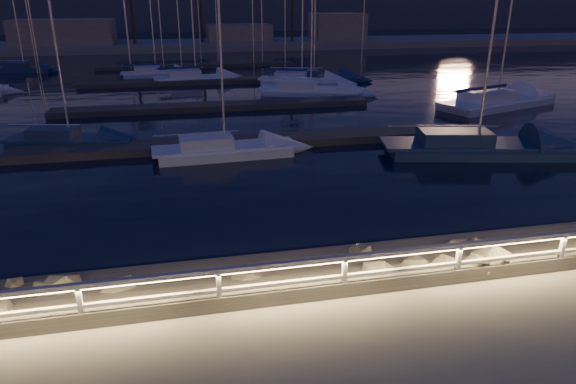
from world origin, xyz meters
name	(u,v)px	position (x,y,z in m)	size (l,w,h in m)	color
ground	(304,299)	(0.00, 0.00, 0.00)	(400.00, 400.00, 0.00)	gray
harbor_water	(210,101)	(0.00, 31.22, -0.97)	(400.00, 440.00, 0.60)	black
guard_rail	(301,271)	(-0.07, 0.00, 0.77)	(44.11, 0.12, 1.06)	silver
riprap	(243,284)	(-1.31, 1.25, -0.16)	(34.15, 2.89, 1.46)	#6B685C
floating_docks	(208,91)	(0.00, 32.50, -0.40)	(22.00, 36.00, 0.40)	#534B45
far_shore	(188,43)	(-0.12, 74.05, 0.29)	(160.00, 14.00, 5.20)	gray
distant_hills	(89,7)	(-22.13, 133.69, 4.74)	(230.00, 37.50, 18.00)	#3A455A
sailboat_b	(221,148)	(-0.65, 14.32, -0.19)	(7.14, 2.50, 11.97)	white
sailboat_d	(472,145)	(11.70, 12.06, -0.15)	(9.78, 4.77, 15.94)	navy
sailboat_f	(67,139)	(-8.43, 17.88, -0.21)	(6.75, 3.29, 11.09)	navy
sailboat_g	(308,90)	(7.85, 30.15, -0.16)	(8.59, 5.33, 14.17)	white
sailboat_h	(495,101)	(19.74, 22.45, -0.13)	(10.33, 6.00, 16.89)	white
sailboat_j	(194,78)	(-0.88, 38.94, -0.16)	(7.83, 2.95, 13.05)	white
sailboat_k	(300,80)	(8.48, 35.66, -0.18)	(8.02, 4.88, 13.21)	white
sailboat_l	(311,77)	(9.89, 36.80, -0.18)	(8.80, 4.69, 14.35)	navy
sailboat_m	(23,68)	(-18.26, 49.91, -0.20)	(6.42, 3.25, 10.59)	navy
sailboat_n	(154,73)	(-4.57, 43.39, -0.20)	(6.92, 2.48, 11.58)	white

